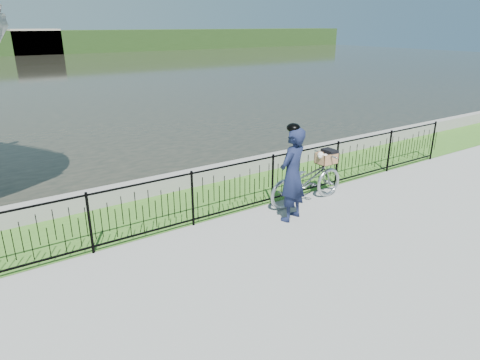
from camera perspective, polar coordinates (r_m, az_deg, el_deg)
ground at (r=8.02m, az=5.67°, el=-8.40°), size 120.00×120.00×0.00m
grass_strip at (r=9.96m, az=-3.83°, el=-2.45°), size 60.00×2.00×0.01m
water at (r=38.85m, az=-27.63°, el=12.25°), size 120.00×120.00×0.00m
quay_wall at (r=10.71m, az=-6.55°, el=0.23°), size 60.00×0.30×0.40m
fence at (r=8.95m, az=-0.68°, el=-1.12°), size 14.00×0.06×1.15m
far_building_right at (r=64.79m, az=-25.56°, el=16.28°), size 6.00×3.00×3.20m
bicycle_rig at (r=9.67m, az=8.92°, el=0.06°), size 2.03×0.71×1.16m
cyclist at (r=8.63m, az=6.99°, el=0.82°), size 0.82×0.67×2.01m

